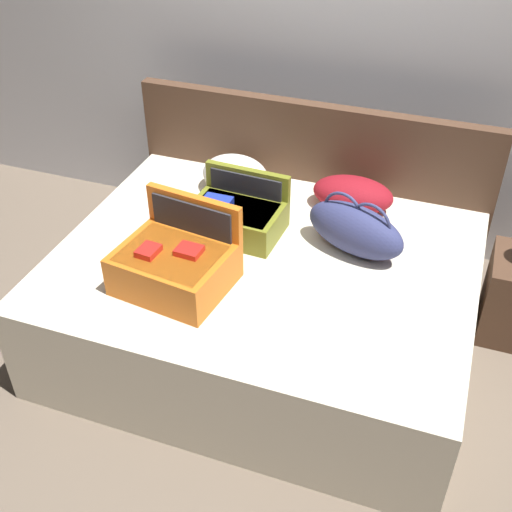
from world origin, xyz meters
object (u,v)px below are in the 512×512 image
at_px(hard_case_medium, 237,215).
at_px(hard_case_large, 175,263).
at_px(bed, 264,302).
at_px(pillow_near_headboard, 235,175).
at_px(pillow_center_head, 353,194).
at_px(duffel_bag, 355,229).

bearing_deg(hard_case_medium, hard_case_large, -99.14).
height_order(bed, hard_case_large, hard_case_large).
height_order(pillow_near_headboard, pillow_center_head, pillow_near_headboard).
distance_m(duffel_bag, pillow_center_head, 0.40).
bearing_deg(bed, hard_case_medium, 140.01).
xyz_separation_m(hard_case_medium, pillow_center_head, (0.52, 0.43, -0.01)).
relative_size(hard_case_medium, duffel_bag, 0.85).
relative_size(duffel_bag, pillow_center_head, 1.29).
distance_m(hard_case_large, pillow_near_headboard, 0.89).
bearing_deg(pillow_center_head, hard_case_medium, -140.85).
height_order(bed, duffel_bag, duffel_bag).
bearing_deg(pillow_near_headboard, pillow_center_head, 3.74).
xyz_separation_m(hard_case_large, hard_case_medium, (0.11, 0.51, -0.02)).
bearing_deg(bed, hard_case_large, -134.69).
bearing_deg(hard_case_large, duffel_bag, 44.25).
height_order(hard_case_large, pillow_center_head, hard_case_large).
height_order(hard_case_medium, duffel_bag, duffel_bag).
height_order(bed, pillow_near_headboard, pillow_near_headboard).
distance_m(bed, pillow_center_head, 0.78).
bearing_deg(pillow_center_head, pillow_near_headboard, -176.26).
distance_m(duffel_bag, pillow_near_headboard, 0.85).
xyz_separation_m(bed, pillow_near_headboard, (-0.37, 0.56, 0.39)).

